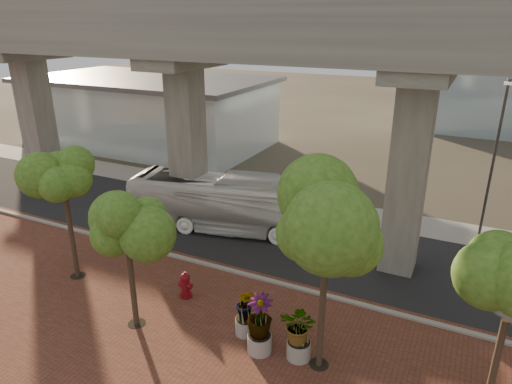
% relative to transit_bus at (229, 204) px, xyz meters
% --- Properties ---
extents(ground, '(160.00, 160.00, 0.00)m').
position_rel_transit_bus_xyz_m(ground, '(3.45, -2.15, -1.62)').
color(ground, '#363027').
rests_on(ground, ground).
extents(brick_plaza, '(70.00, 13.00, 0.06)m').
position_rel_transit_bus_xyz_m(brick_plaza, '(3.45, -10.15, -1.59)').
color(brick_plaza, brown).
rests_on(brick_plaza, ground).
extents(asphalt_road, '(90.00, 8.00, 0.04)m').
position_rel_transit_bus_xyz_m(asphalt_road, '(3.45, -0.15, -1.60)').
color(asphalt_road, black).
rests_on(asphalt_road, ground).
extents(curb_strip, '(70.00, 0.25, 0.16)m').
position_rel_transit_bus_xyz_m(curb_strip, '(3.45, -4.15, -1.54)').
color(curb_strip, gray).
rests_on(curb_strip, ground).
extents(far_sidewalk, '(90.00, 3.00, 0.06)m').
position_rel_transit_bus_xyz_m(far_sidewalk, '(3.45, 5.35, -1.59)').
color(far_sidewalk, gray).
rests_on(far_sidewalk, ground).
extents(transit_viaduct, '(72.00, 5.60, 12.40)m').
position_rel_transit_bus_xyz_m(transit_viaduct, '(3.45, -0.15, 5.67)').
color(transit_viaduct, gray).
rests_on(transit_viaduct, ground).
extents(station_pavilion, '(23.00, 13.00, 6.30)m').
position_rel_transit_bus_xyz_m(station_pavilion, '(-16.55, 13.85, 1.60)').
color(station_pavilion, silver).
rests_on(station_pavilion, ground).
extents(transit_bus, '(11.92, 5.07, 3.24)m').
position_rel_transit_bus_xyz_m(transit_bus, '(0.00, 0.00, 0.00)').
color(transit_bus, white).
rests_on(transit_bus, ground).
extents(fire_hydrant, '(0.61, 0.55, 1.22)m').
position_rel_transit_bus_xyz_m(fire_hydrant, '(1.65, -6.86, -0.97)').
color(fire_hydrant, maroon).
rests_on(fire_hydrant, ground).
extents(planter_front, '(1.92, 1.92, 2.11)m').
position_rel_transit_bus_xyz_m(planter_front, '(7.45, -8.28, -0.28)').
color(planter_front, '#9C978D').
rests_on(planter_front, ground).
extents(planter_right, '(2.18, 2.18, 2.33)m').
position_rel_transit_bus_xyz_m(planter_right, '(6.05, -8.59, -0.14)').
color(planter_right, gray).
rests_on(planter_right, ground).
extents(planter_left, '(1.82, 1.82, 2.01)m').
position_rel_transit_bus_xyz_m(planter_left, '(5.14, -7.90, -0.34)').
color(planter_left, '#A29D92').
rests_on(planter_left, ground).
extents(street_tree_far_west, '(3.71, 3.71, 6.62)m').
position_rel_transit_bus_xyz_m(street_tree_far_west, '(-3.91, -7.70, 3.35)').
color(street_tree_far_west, '#4D392C').
rests_on(street_tree_far_west, ground).
extents(street_tree_near_west, '(3.19, 3.19, 5.62)m').
position_rel_transit_bus_xyz_m(street_tree_near_west, '(0.96, -9.31, 2.58)').
color(street_tree_near_west, '#4D392C').
rests_on(street_tree_near_west, ground).
extents(street_tree_near_east, '(4.25, 4.25, 7.09)m').
position_rel_transit_bus_xyz_m(street_tree_near_east, '(8.24, -8.30, 3.58)').
color(street_tree_near_east, '#4D392C').
rests_on(street_tree_near_east, ground).
extents(streetlamp_west, '(0.44, 1.28, 8.86)m').
position_rel_transit_bus_xyz_m(streetlamp_west, '(-7.87, 5.05, 3.55)').
color(streetlamp_west, '#2F2E34').
rests_on(streetlamp_west, ground).
extents(streetlamp_east, '(0.43, 1.26, 8.72)m').
position_rel_transit_bus_xyz_m(streetlamp_east, '(12.97, 5.16, 3.47)').
color(streetlamp_east, '#313237').
rests_on(streetlamp_east, ground).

